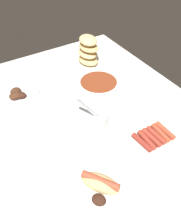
{
  "coord_description": "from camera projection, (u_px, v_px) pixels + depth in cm",
  "views": [
    {
      "loc": [
        62.29,
        -39.31,
        71.44
      ],
      "look_at": [
        -1.23,
        -0.36,
        3.0
      ],
      "focal_mm": 41.15,
      "sensor_mm": 36.0,
      "label": 1
    }
  ],
  "objects": [
    {
      "name": "bread_stack",
      "position": [
        88.0,
        50.0,
        1.29
      ],
      "size": [
        13.47,
        10.73,
        14.4
      ],
      "color": "tan",
      "rests_on": "ground_plane"
    },
    {
      "name": "ground_plane",
      "position": [
        93.0,
        122.0,
        1.04
      ],
      "size": [
        120.0,
        90.0,
        3.0
      ],
      "primitive_type": "cube",
      "color": "silver"
    },
    {
      "name": "plate_hotdog_assembled",
      "position": [
        100.0,
        186.0,
        0.78
      ],
      "size": [
        22.78,
        22.78,
        5.61
      ],
      "color": "white",
      "rests_on": "ground_plane"
    },
    {
      "name": "bowl_coleslaw",
      "position": [
        90.0,
        115.0,
        0.99
      ],
      "size": [
        14.45,
        14.45,
        15.65
      ],
      "color": "silver",
      "rests_on": "ground_plane"
    },
    {
      "name": "plate_grilled_meat",
      "position": [
        18.0,
        94.0,
        1.13
      ],
      "size": [
        18.41,
        18.41,
        4.07
      ],
      "color": "white",
      "rests_on": "ground_plane"
    },
    {
      "name": "plate_sausages",
      "position": [
        153.0,
        138.0,
        0.94
      ],
      "size": [
        22.83,
        22.83,
        3.0
      ],
      "color": "white",
      "rests_on": "ground_plane"
    },
    {
      "name": "bowl_chili",
      "position": [
        99.0,
        85.0,
        1.15
      ],
      "size": [
        18.22,
        18.22,
        4.22
      ],
      "color": "white",
      "rests_on": "ground_plane"
    }
  ]
}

